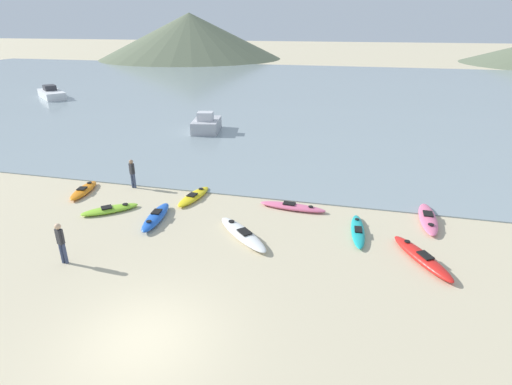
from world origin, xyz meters
TOP-DOWN VIEW (x-y plane):
  - ground_plane at (0.00, 0.00)m, footprint 400.00×400.00m
  - bay_water at (0.00, 45.54)m, footprint 160.00×70.00m
  - far_hill_left at (-36.34, 92.08)m, footprint 45.28×45.28m
  - kayak_on_sand_0 at (2.77, 9.66)m, footprint 3.30×0.93m
  - kayak_on_sand_1 at (5.89, 7.91)m, footprint 0.75×3.07m
  - kayak_on_sand_2 at (-5.69, 7.27)m, footprint 2.51×2.30m
  - kayak_on_sand_3 at (-8.36, 9.00)m, footprint 1.17×2.71m
  - kayak_on_sand_4 at (-3.12, 6.97)m, footprint 1.01×3.01m
  - kayak_on_sand_5 at (-2.37, 9.70)m, footprint 1.14×2.86m
  - kayak_on_sand_6 at (1.16, 6.41)m, footprint 3.04×2.99m
  - kayak_on_sand_7 at (8.27, 6.25)m, footprint 2.27×3.24m
  - kayak_on_sand_8 at (8.98, 9.83)m, footprint 0.83×3.34m
  - person_near_foreground at (-4.83, 2.93)m, footprint 0.34×0.25m
  - person_near_waterline at (-6.12, 10.30)m, footprint 0.33×0.27m
  - moored_boat_1 at (-6.50, 22.74)m, footprint 2.67×3.68m
  - moored_boat_2 at (-30.15, 33.43)m, footprint 5.55×5.08m

SIDE VIEW (x-z plane):
  - ground_plane at x=0.00m, z-range 0.00..0.00m
  - bay_water at x=0.00m, z-range 0.00..0.06m
  - kayak_on_sand_2 at x=-5.69m, z-range -0.02..0.27m
  - kayak_on_sand_5 at x=-2.37m, z-range -0.02..0.28m
  - kayak_on_sand_1 at x=5.89m, z-range -0.02..0.29m
  - kayak_on_sand_0 at x=2.77m, z-range -0.02..0.29m
  - kayak_on_sand_3 at x=-8.36m, z-range -0.02..0.32m
  - kayak_on_sand_8 at x=8.98m, z-range -0.02..0.33m
  - kayak_on_sand_6 at x=1.16m, z-range -0.02..0.36m
  - kayak_on_sand_7 at x=8.27m, z-range -0.02..0.38m
  - kayak_on_sand_4 at x=-3.12m, z-range -0.02..0.39m
  - moored_boat_2 at x=-30.15m, z-range -0.16..1.29m
  - moored_boat_1 at x=-6.50m, z-range -0.19..1.48m
  - person_near_waterline at x=-6.12m, z-range 0.12..1.74m
  - person_near_foreground at x=-4.83m, z-range 0.12..1.79m
  - far_hill_left at x=-36.34m, z-range 0.00..10.70m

